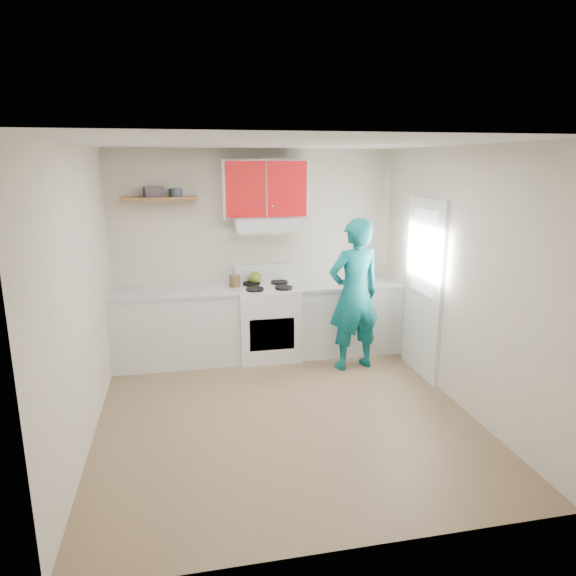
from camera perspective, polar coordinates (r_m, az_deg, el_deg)
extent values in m
plane|color=brown|center=(5.29, -0.39, -13.69)|extent=(3.80, 3.80, 0.00)
cube|color=white|center=(4.69, -0.44, 15.71)|extent=(3.60, 3.80, 0.04)
cube|color=beige|center=(6.66, -3.64, 3.92)|extent=(3.60, 0.04, 2.60)
cube|color=beige|center=(3.08, 6.64, -8.17)|extent=(3.60, 0.04, 2.60)
cube|color=beige|center=(4.82, -21.88, -0.94)|extent=(0.04, 3.80, 2.60)
cube|color=beige|center=(5.47, 18.42, 1.02)|extent=(0.04, 3.80, 2.60)
cube|color=white|center=(6.11, 14.78, -0.06)|extent=(0.05, 0.85, 2.05)
cube|color=white|center=(6.02, 14.80, 3.85)|extent=(0.01, 0.55, 0.95)
cube|color=silver|center=(6.52, -12.25, -4.32)|extent=(1.52, 0.60, 0.90)
cube|color=silver|center=(6.83, 6.36, -3.23)|extent=(1.32, 0.60, 0.90)
cube|color=white|center=(6.57, -2.25, -3.77)|extent=(0.76, 0.65, 0.92)
cube|color=silver|center=(6.41, -2.52, 7.10)|extent=(0.76, 0.44, 0.15)
cube|color=#B60F12|center=(6.43, -2.64, 10.92)|extent=(1.02, 0.33, 0.70)
cube|color=brown|center=(6.37, -13.98, 9.61)|extent=(0.90, 0.30, 0.04)
cube|color=#443C43|center=(6.38, -14.64, 10.25)|extent=(0.26, 0.22, 0.12)
cylinder|color=#333D4C|center=(6.35, -12.33, 10.28)|extent=(0.17, 0.17, 0.10)
ellipsoid|color=olive|center=(6.60, -3.68, 1.15)|extent=(0.24, 0.24, 0.16)
cylinder|color=#503D23|center=(6.46, -5.91, 0.69)|extent=(0.15, 0.15, 0.17)
cube|color=olive|center=(6.62, 3.43, 0.39)|extent=(0.37, 0.31, 0.02)
cube|color=#AF1911|center=(6.75, 9.50, 0.43)|extent=(0.33, 0.28, 0.01)
imported|color=#0B6468|center=(6.14, 7.33, -0.76)|extent=(0.73, 0.55, 1.82)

